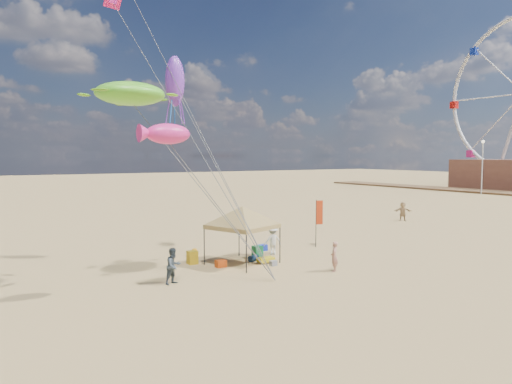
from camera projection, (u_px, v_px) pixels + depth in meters
ground at (290, 282)px, 21.97m from camera, size 280.00×280.00×0.00m
canopy_tent at (242, 208)px, 25.52m from camera, size 5.52×5.52×3.62m
feather_flag at (318, 215)px, 30.33m from camera, size 0.45×0.17×3.06m
cooler_red at (221, 264)px, 24.95m from camera, size 0.54×0.38×0.38m
cooler_blue at (263, 248)px, 29.29m from camera, size 0.54×0.38×0.38m
bag_navy at (253, 258)px, 26.30m from camera, size 0.69×0.54×0.36m
bag_orange at (195, 252)px, 27.97m from camera, size 0.54×0.69×0.36m
chair_green at (257, 252)px, 27.20m from camera, size 0.50×0.50×0.70m
chair_yellow at (192, 257)px, 25.71m from camera, size 0.50×0.50×0.70m
crate_grey at (273, 263)px, 25.29m from camera, size 0.34×0.30×0.28m
beach_cart at (266, 260)px, 25.89m from camera, size 0.90×0.50×0.24m
person_near_a at (334, 257)px, 23.97m from camera, size 0.66×0.65×1.54m
person_near_b at (173, 266)px, 21.63m from camera, size 0.98×0.88×1.67m
person_near_c at (273, 240)px, 28.08m from camera, size 1.19×0.81×1.70m
person_far_c at (403, 211)px, 42.68m from camera, size 1.54×1.43×1.72m
building_north at (502, 175)px, 82.43m from camera, size 10.00×14.00×5.20m
lamp_north at (483, 158)px, 72.51m from camera, size 0.50×0.50×8.25m
turtle_kite at (130, 94)px, 20.58m from camera, size 3.32×2.78×1.02m
fish_kite at (168, 134)px, 18.93m from camera, size 2.03×1.36×0.82m
squid_kite at (175, 81)px, 26.37m from camera, size 1.39×1.39×2.78m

